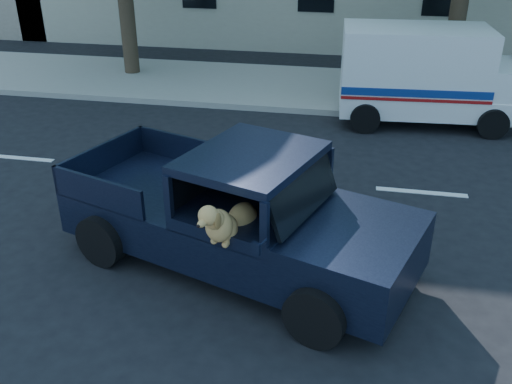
{
  "coord_description": "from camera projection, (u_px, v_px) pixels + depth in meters",
  "views": [
    {
      "loc": [
        2.85,
        -6.11,
        4.64
      ],
      "look_at": [
        1.61,
        0.18,
        1.38
      ],
      "focal_mm": 40.0,
      "sensor_mm": 36.0,
      "label": 1
    }
  ],
  "objects": [
    {
      "name": "mail_truck",
      "position": [
        424.0,
        82.0,
        13.12
      ],
      "size": [
        4.11,
        2.27,
        2.19
      ],
      "rotation": [
        0.0,
        0.0,
        0.07
      ],
      "color": "silver",
      "rests_on": "ground"
    },
    {
      "name": "far_sidewalk",
      "position": [
        262.0,
        85.0,
        15.95
      ],
      "size": [
        60.0,
        4.0,
        0.15
      ],
      "primitive_type": "cube",
      "color": "gray",
      "rests_on": "ground"
    },
    {
      "name": "pickup_truck",
      "position": [
        231.0,
        226.0,
        7.98
      ],
      "size": [
        5.28,
        3.4,
        1.77
      ],
      "rotation": [
        0.0,
        0.0,
        -0.33
      ],
      "color": "black",
      "rests_on": "ground"
    },
    {
      "name": "lane_stripes",
      "position": [
        310.0,
        183.0,
        10.56
      ],
      "size": [
        21.6,
        0.14,
        0.01
      ],
      "primitive_type": null,
      "color": "silver",
      "rests_on": "ground"
    },
    {
      "name": "ground",
      "position": [
        140.0,
        276.0,
        7.94
      ],
      "size": [
        120.0,
        120.0,
        0.0
      ],
      "primitive_type": "plane",
      "color": "black",
      "rests_on": "ground"
    }
  ]
}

